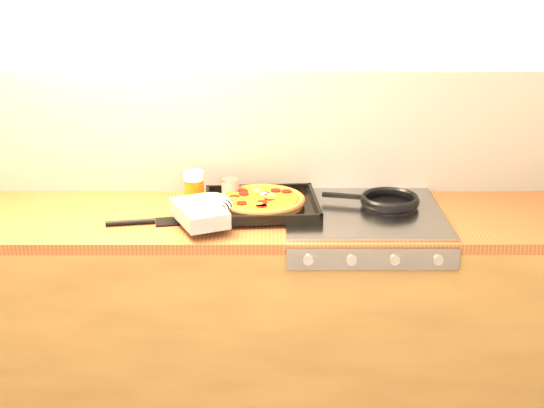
{
  "coord_description": "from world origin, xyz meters",
  "views": [
    {
      "loc": [
        0.1,
        -1.62,
        1.91
      ],
      "look_at": [
        0.1,
        1.08,
        0.95
      ],
      "focal_mm": 50.0,
      "sensor_mm": 36.0,
      "label": 1
    }
  ],
  "objects_px": {
    "pizza_on_tray": "(244,204)",
    "tomato_can": "(230,191)",
    "juice_glass": "(194,187)",
    "frying_pan": "(388,201)"
  },
  "relations": [
    {
      "from": "pizza_on_tray",
      "to": "tomato_can",
      "type": "distance_m",
      "value": 0.16
    },
    {
      "from": "frying_pan",
      "to": "juice_glass",
      "type": "bearing_deg",
      "value": 174.46
    },
    {
      "from": "pizza_on_tray",
      "to": "frying_pan",
      "type": "bearing_deg",
      "value": 6.02
    },
    {
      "from": "juice_glass",
      "to": "pizza_on_tray",
      "type": "bearing_deg",
      "value": -33.02
    },
    {
      "from": "frying_pan",
      "to": "pizza_on_tray",
      "type": "bearing_deg",
      "value": -173.98
    },
    {
      "from": "tomato_can",
      "to": "juice_glass",
      "type": "relative_size",
      "value": 0.76
    },
    {
      "from": "pizza_on_tray",
      "to": "tomato_can",
      "type": "bearing_deg",
      "value": 112.93
    },
    {
      "from": "pizza_on_tray",
      "to": "tomato_can",
      "type": "xyz_separation_m",
      "value": [
        -0.06,
        0.14,
        0.01
      ]
    },
    {
      "from": "frying_pan",
      "to": "tomato_can",
      "type": "xyz_separation_m",
      "value": [
        -0.62,
        0.08,
        0.01
      ]
    },
    {
      "from": "pizza_on_tray",
      "to": "tomato_can",
      "type": "relative_size",
      "value": 5.66
    }
  ]
}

